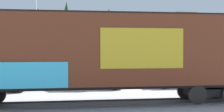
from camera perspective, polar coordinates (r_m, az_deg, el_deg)
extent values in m
plane|color=#B2B5BC|center=(13.62, -2.16, -9.79)|extent=(260.00, 260.00, 0.00)
cube|color=#4C4742|center=(12.88, -2.97, -10.26)|extent=(60.00, 0.49, 0.08)
cube|color=#4C4742|center=(14.29, -3.45, -9.09)|extent=(60.00, 0.49, 0.08)
cube|color=#5B2B19|center=(13.33, -3.24, 1.24)|extent=(16.87, 2.87, 3.21)
cube|color=#2D2823|center=(13.44, -3.25, 8.62)|extent=(16.01, 0.50, 0.24)
cube|color=#B2931E|center=(12.26, 6.26, 1.59)|extent=(3.71, 0.05, 1.77)
cube|color=#33A5CC|center=(12.17, -18.71, -3.78)|extent=(4.12, 0.06, 1.10)
cube|color=black|center=(13.45, -3.23, -6.05)|extent=(16.52, 1.63, 0.20)
cube|color=black|center=(15.02, 18.89, -6.83)|extent=(2.11, 1.26, 0.36)
cylinder|color=black|center=(14.02, 17.08, -7.62)|extent=(0.92, 0.13, 0.92)
cylinder|color=black|center=(15.33, 14.81, -6.83)|extent=(0.92, 0.13, 0.92)
cylinder|color=black|center=(16.05, 20.47, -6.50)|extent=(0.92, 0.13, 0.92)
cylinder|color=silver|center=(26.21, -15.23, 5.29)|extent=(0.12, 0.12, 8.87)
cube|color=gray|center=(82.33, -7.08, 3.11)|extent=(151.46, 29.33, 10.13)
cube|color=#8C725B|center=(80.01, 14.50, 7.69)|extent=(5.96, 3.39, 2.60)
cone|color=#193D23|center=(75.26, -14.91, 8.30)|extent=(1.57, 1.57, 3.15)
cone|color=#193D23|center=(72.95, -9.29, 9.10)|extent=(2.27, 2.27, 4.53)
cone|color=#193D23|center=(74.33, -0.62, 8.47)|extent=(1.62, 1.62, 3.24)
cylinder|color=black|center=(19.53, -17.85, -5.49)|extent=(0.65, 0.27, 0.64)
cylinder|color=black|center=(17.88, -19.20, -6.13)|extent=(0.65, 0.27, 0.64)
cube|color=silver|center=(18.88, -3.82, -4.47)|extent=(4.31, 2.29, 0.78)
cube|color=#2D333D|center=(18.82, -4.28, -2.15)|extent=(2.18, 1.86, 0.76)
cylinder|color=black|center=(19.78, 0.37, -5.33)|extent=(0.66, 0.29, 0.64)
cylinder|color=black|center=(18.06, 0.55, -5.98)|extent=(0.66, 0.29, 0.64)
cylinder|color=black|center=(19.89, -7.77, -5.30)|extent=(0.66, 0.29, 0.64)
cylinder|color=black|center=(18.18, -8.37, -5.94)|extent=(0.66, 0.29, 0.64)
cube|color=#B7BABF|center=(20.11, 13.76, -4.36)|extent=(4.32, 1.83, 0.62)
cube|color=#2D333D|center=(20.04, 13.58, -2.62)|extent=(2.04, 1.60, 0.61)
cylinder|color=black|center=(21.43, 16.66, -4.86)|extent=(0.65, 0.24, 0.64)
cylinder|color=black|center=(19.96, 18.51, -5.34)|extent=(0.65, 0.24, 0.64)
cylinder|color=black|center=(20.47, 9.13, -5.12)|extent=(0.65, 0.24, 0.64)
cylinder|color=black|center=(18.92, 10.47, -5.66)|extent=(0.65, 0.24, 0.64)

